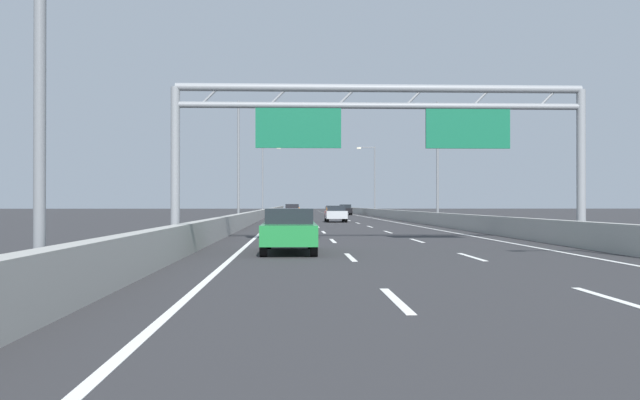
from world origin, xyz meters
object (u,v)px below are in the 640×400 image
streetlamp_right_mid (435,155)px  silver_car (336,213)px  streetlamp_left_far (264,176)px  red_car (292,210)px  sign_gantry (381,123)px  streetlamp_right_far (373,176)px  orange_car (294,209)px  streetlamp_left_mid (242,154)px  green_car (289,230)px  black_car (345,210)px

streetlamp_right_mid → silver_car: streetlamp_right_mid is taller
streetlamp_left_far → red_car: size_ratio=2.03×
streetlamp_right_mid → red_car: 33.38m
sign_gantry → streetlamp_right_far: (7.44, 66.74, 0.57)m
streetlamp_left_far → orange_car: streetlamp_left_far is taller
sign_gantry → red_car: 56.93m
sign_gantry → streetlamp_right_far: 67.16m
silver_car → streetlamp_right_far: bearing=78.1°
sign_gantry → streetlamp_left_far: 67.16m
sign_gantry → streetlamp_left_mid: bearing=106.4°
green_car → streetlamp_right_far: bearing=81.2°
orange_car → silver_car: bearing=-86.7°
streetlamp_left_far → orange_car: size_ratio=2.27×
streetlamp_left_mid → black_car: bearing=75.7°
streetlamp_left_far → streetlamp_right_far: size_ratio=1.00×
streetlamp_left_far → streetlamp_left_mid: bearing=-90.0°
sign_gantry → streetlamp_left_far: size_ratio=1.75×
black_car → green_car: size_ratio=0.94×
streetlamp_right_mid → silver_car: (-7.28, 6.77, -4.65)m
silver_car → green_car: size_ratio=0.92×
silver_car → black_car: 37.58m
silver_car → red_car: 24.66m
black_car → red_car: bearing=-119.8°
silver_car → red_car: size_ratio=0.93×
sign_gantry → red_car: bearing=93.7°
streetlamp_right_far → green_car: bearing=-98.8°
streetlamp_left_far → silver_car: size_ratio=2.20×
sign_gantry → streetlamp_right_far: size_ratio=1.75×
streetlamp_left_far → sign_gantry: bearing=-83.6°
green_car → sign_gantry: bearing=53.6°
streetlamp_left_far → orange_car: (4.09, 26.48, -4.64)m
streetlamp_left_mid → red_car: (3.82, 31.13, -4.61)m
red_car → silver_car: bearing=-81.1°
sign_gantry → silver_car: sign_gantry is taller
black_car → streetlamp_left_far: bearing=-165.2°
streetlamp_right_far → orange_car: streetlamp_right_far is taller
black_car → orange_car: 24.57m
streetlamp_right_far → green_car: (-11.08, -71.68, -4.66)m
silver_car → green_car: bearing=-95.8°
green_car → black_car: bearing=84.3°
black_car → orange_car: black_car is taller
streetlamp_left_far → black_car: size_ratio=2.15×
silver_car → black_car: size_ratio=0.98×
sign_gantry → black_car: 69.94m
black_car → sign_gantry: bearing=-93.1°
streetlamp_right_far → sign_gantry: bearing=-96.4°
streetlamp_left_mid → streetlamp_right_mid: (14.93, 0.00, 0.00)m
silver_car → red_car: (-3.83, 24.36, 0.05)m
streetlamp_right_mid → orange_car: (-10.84, 67.68, -4.64)m
sign_gantry → green_car: 7.38m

